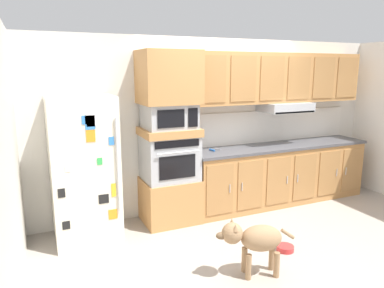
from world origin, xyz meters
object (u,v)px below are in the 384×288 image
built_in_oven (169,157)px  screwdriver (213,150)px  dog (254,239)px  dog_food_bowl (285,248)px  refrigerator (84,169)px  microwave (169,116)px

built_in_oven → screwdriver: built_in_oven is taller
dog → built_in_oven: bearing=-63.8°
screwdriver → dog_food_bowl: 1.68m
refrigerator → built_in_oven: size_ratio=2.51×
built_in_oven → dog_food_bowl: bearing=-55.7°
refrigerator → screwdriver: 1.80m
dog_food_bowl → built_in_oven: bearing=124.3°
built_in_oven → dog: built_in_oven is taller
built_in_oven → screwdriver: (0.67, 0.05, 0.03)m
built_in_oven → dog: (0.29, -1.62, -0.51)m
refrigerator → dog: size_ratio=2.19×
screwdriver → dog_food_bowl: (0.25, -1.39, -0.90)m
microwave → dog: size_ratio=0.80×
microwave → dog_food_bowl: size_ratio=3.22×
refrigerator → dog_food_bowl: 2.55m
refrigerator → dog_food_bowl: refrigerator is taller
refrigerator → dog: bearing=-47.6°
built_in_oven → dog_food_bowl: built_in_oven is taller
screwdriver → dog_food_bowl: bearing=-80.0°
refrigerator → screwdriver: size_ratio=11.64×
dog → dog_food_bowl: bearing=-140.5°
built_in_oven → microwave: bearing=-0.8°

